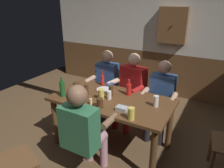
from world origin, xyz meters
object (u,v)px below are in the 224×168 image
at_px(person_2, 161,96).
at_px(person_3, 83,128).
at_px(bottle_1, 62,89).
at_px(pint_glass_7, 131,114).
at_px(chair_empty_near_right, 3,164).
at_px(pint_glass_5, 76,87).
at_px(bottle_0, 129,89).
at_px(person_1, 131,88).
at_px(wall_dart_cabinet, 173,25).
at_px(person_0, 105,83).
at_px(pint_glass_3, 111,91).
at_px(table_candle, 91,102).
at_px(bottle_2, 102,80).
at_px(pint_glass_6, 101,94).
at_px(dining_table, 112,106).
at_px(plate_0, 104,90).
at_px(pint_glass_0, 86,90).
at_px(pint_glass_4, 109,95).
at_px(pint_glass_1, 100,103).
at_px(pint_glass_2, 156,101).
at_px(condiment_caddy, 122,109).

relative_size(person_2, person_3, 0.97).
relative_size(bottle_1, pint_glass_7, 1.91).
distance_m(chair_empty_near_right, pint_glass_5, 1.35).
height_order(person_2, bottle_0, person_2).
xyz_separation_m(person_1, wall_dart_cabinet, (0.22, 1.42, 0.85)).
xyz_separation_m(person_1, person_3, (0.01, -1.33, 0.01)).
bearing_deg(wall_dart_cabinet, person_0, -116.12).
bearing_deg(pint_glass_7, pint_glass_3, 139.21).
bearing_deg(pint_glass_5, wall_dart_cabinet, 69.71).
height_order(table_candle, bottle_2, bottle_2).
relative_size(pint_glass_6, wall_dart_cabinet, 0.21).
relative_size(pint_glass_6, pint_glass_7, 0.99).
xyz_separation_m(dining_table, person_3, (0.00, -0.67, 0.03)).
distance_m(person_2, pint_glass_3, 0.82).
height_order(dining_table, wall_dart_cabinet, wall_dart_cabinet).
bearing_deg(plate_0, chair_empty_near_right, -100.60).
bearing_deg(pint_glass_5, chair_empty_near_right, -87.51).
xyz_separation_m(person_2, bottle_0, (-0.34, -0.43, 0.21)).
distance_m(person_1, pint_glass_6, 0.77).
bearing_deg(pint_glass_0, pint_glass_5, 172.50).
relative_size(chair_empty_near_right, pint_glass_4, 7.59).
bearing_deg(pint_glass_1, pint_glass_2, 31.52).
relative_size(pint_glass_5, pint_glass_6, 0.97).
xyz_separation_m(plate_0, pint_glass_3, (0.17, -0.11, 0.07)).
height_order(bottle_1, pint_glass_3, bottle_1).
distance_m(dining_table, plate_0, 0.32).
distance_m(person_1, condiment_caddy, 0.94).
bearing_deg(condiment_caddy, pint_glass_0, 165.71).
relative_size(person_3, bottle_1, 4.36).
bearing_deg(pint_glass_7, bottle_1, 174.98).
bearing_deg(bottle_1, dining_table, 22.94).
height_order(pint_glass_1, wall_dart_cabinet, wall_dart_cabinet).
relative_size(person_2, pint_glass_5, 8.47).
bearing_deg(pint_glass_5, dining_table, 3.75).
distance_m(person_2, condiment_caddy, 0.91).
height_order(chair_empty_near_right, pint_glass_7, pint_glass_7).
distance_m(chair_empty_near_right, pint_glass_0, 1.33).
height_order(person_0, wall_dart_cabinet, wall_dart_cabinet).
height_order(pint_glass_2, pint_glass_3, pint_glass_3).
relative_size(person_2, condiment_caddy, 8.48).
distance_m(table_candle, pint_glass_5, 0.49).
relative_size(bottle_0, bottle_2, 0.96).
bearing_deg(plate_0, pint_glass_6, -67.16).
xyz_separation_m(condiment_caddy, plate_0, (-0.50, 0.42, -0.02)).
relative_size(pint_glass_1, pint_glass_7, 0.87).
xyz_separation_m(person_1, pint_glass_5, (-0.56, -0.70, 0.16)).
bearing_deg(pint_glass_5, plate_0, 33.96).
distance_m(person_0, bottle_1, 0.96).
xyz_separation_m(bottle_0, pint_glass_3, (-0.21, -0.14, -0.02)).
relative_size(bottle_0, pint_glass_6, 1.60).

